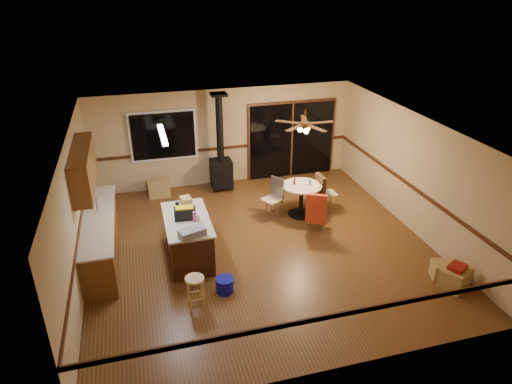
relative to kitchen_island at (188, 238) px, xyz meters
name	(u,v)px	position (x,y,z in m)	size (l,w,h in m)	color
floor	(260,246)	(1.50, 0.00, -0.45)	(7.00, 7.00, 0.00)	#573418
ceiling	(260,129)	(1.50, 0.00, 2.15)	(7.00, 7.00, 0.00)	silver
wall_back	(224,137)	(1.50, 3.50, 0.85)	(7.00, 7.00, 0.00)	tan
wall_front	(331,300)	(1.50, -3.50, 0.85)	(7.00, 7.00, 0.00)	tan
wall_left	(76,214)	(-2.00, 0.00, 0.85)	(7.00, 7.00, 0.00)	tan
wall_right	(413,173)	(5.00, 0.00, 0.85)	(7.00, 7.00, 0.00)	tan
chair_rail	(260,205)	(1.50, 0.00, 0.55)	(7.00, 7.00, 0.08)	#412010
window	(163,136)	(-0.10, 3.45, 1.05)	(1.72, 0.10, 1.32)	black
sliding_door	(292,140)	(3.40, 3.45, 0.60)	(2.52, 0.10, 2.10)	black
lower_cabinets	(101,238)	(-1.70, 0.50, -0.02)	(0.60, 3.00, 0.86)	brown
countertop	(97,219)	(-1.70, 0.50, 0.43)	(0.64, 3.04, 0.04)	#C3B297
upper_cabinets	(83,168)	(-1.83, 0.70, 1.45)	(0.35, 2.00, 0.80)	brown
kitchen_island	(188,238)	(0.00, 0.00, 0.00)	(0.88, 1.68, 0.90)	#361A0D
wood_stove	(221,164)	(1.30, 3.05, 0.28)	(0.55, 0.50, 2.52)	black
ceiling_fan	(305,126)	(2.84, 1.11, 1.76)	(0.24, 0.24, 0.55)	brown
fluorescent_strip	(162,135)	(-0.30, 0.30, 2.11)	(0.10, 1.20, 0.04)	white
toolbox_grey	(192,233)	(0.01, -0.69, 0.52)	(0.48, 0.26, 0.15)	slate
toolbox_black	(185,213)	(-0.03, 0.00, 0.56)	(0.42, 0.22, 0.23)	black
toolbox_yellow_lid	(185,208)	(-0.03, 0.00, 0.69)	(0.34, 0.18, 0.03)	gold
box_on_island	(186,201)	(0.07, 0.58, 0.54)	(0.20, 0.27, 0.18)	#A28148
bottle_dark	(178,208)	(-0.14, 0.21, 0.59)	(0.08, 0.08, 0.28)	black
bottle_pink	(195,217)	(0.14, -0.16, 0.55)	(0.07, 0.07, 0.21)	#D84C8C
bottle_white	(183,200)	(0.01, 0.66, 0.53)	(0.05, 0.05, 0.16)	white
bar_stool	(195,292)	(-0.10, -1.57, -0.15)	(0.33, 0.33, 0.60)	tan
blue_bucket	(225,285)	(0.47, -1.29, -0.31)	(0.33, 0.33, 0.28)	#0C10B4
dining_table	(301,195)	(2.84, 1.11, 0.08)	(0.94, 0.94, 0.78)	black
glass_red	(294,181)	(2.69, 1.21, 0.40)	(0.05, 0.05, 0.14)	#590C14
glass_cream	(310,182)	(3.02, 1.06, 0.40)	(0.06, 0.06, 0.15)	beige
chair_left	(275,193)	(2.23, 1.27, 0.14)	(0.55, 0.55, 0.51)	#BDAD8C
chair_near	(316,208)	(2.86, 0.25, 0.14)	(0.58, 0.60, 0.70)	#BDAD8C
chair_right	(321,189)	(3.36, 1.16, 0.14)	(0.47, 0.44, 0.70)	#BDAD8C
box_under_window	(159,188)	(-0.36, 3.08, -0.23)	(0.55, 0.44, 0.44)	#A28148
box_corner_a	(455,278)	(4.60, -2.28, -0.26)	(0.51, 0.43, 0.39)	#A28148
box_corner_b	(443,270)	(4.56, -1.98, -0.29)	(0.41, 0.35, 0.33)	#A28148
box_small_red	(458,267)	(4.60, -2.28, -0.02)	(0.31, 0.26, 0.08)	maroon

